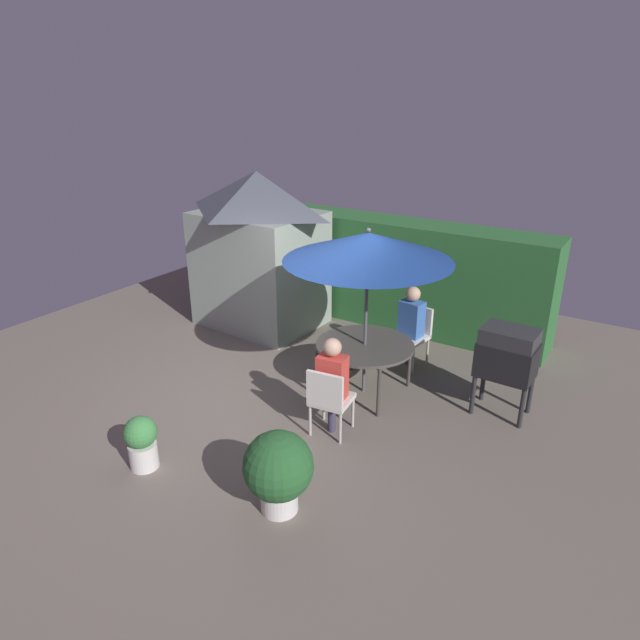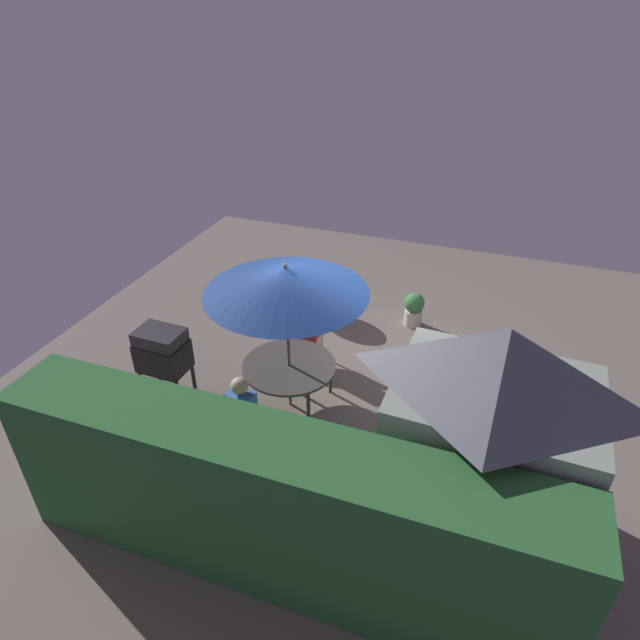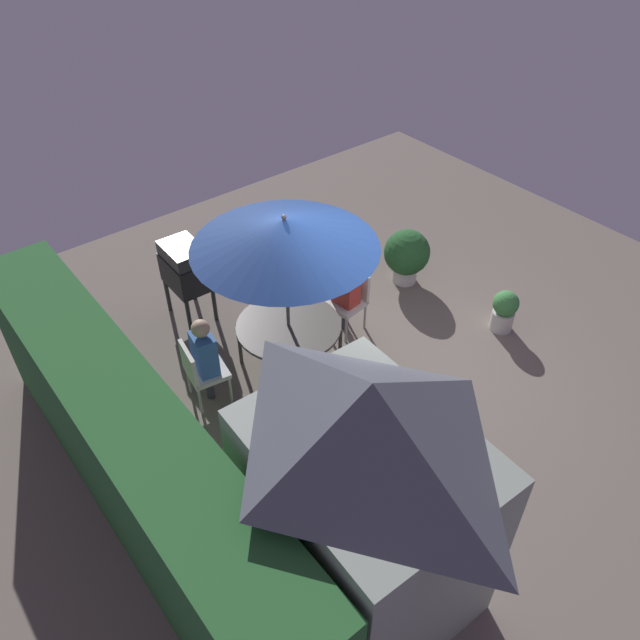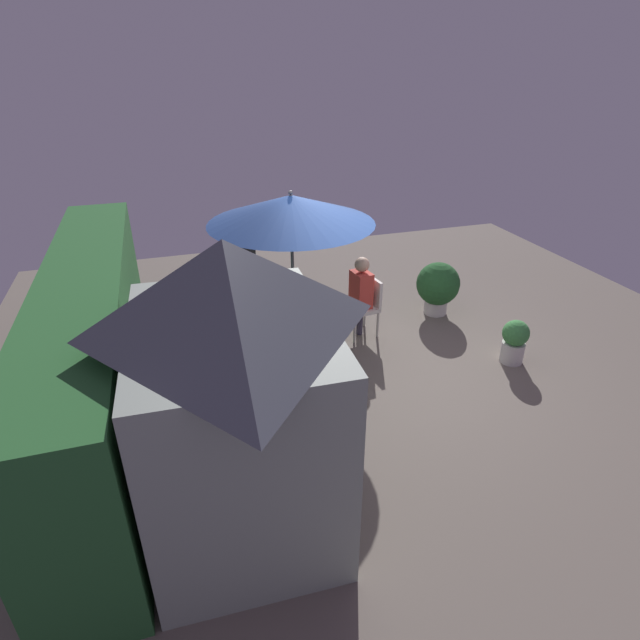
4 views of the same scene
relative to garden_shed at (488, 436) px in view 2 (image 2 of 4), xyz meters
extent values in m
plane|color=#6B6056|center=(1.86, -2.23, -1.37)|extent=(11.00, 11.00, 0.00)
cube|color=#28602D|center=(1.86, 1.27, -0.44)|extent=(5.68, 0.82, 1.87)
cube|color=gray|center=(0.00, 0.00, -0.37)|extent=(2.05, 1.63, 2.01)
pyramid|color=#4C515B|center=(0.00, 0.00, 0.98)|extent=(2.17, 1.73, 0.68)
cube|color=slate|center=(0.03, 0.78, -0.59)|extent=(0.84, 0.06, 1.57)
cylinder|color=#47423D|center=(2.76, -1.22, -0.66)|extent=(1.34, 1.34, 0.04)
cylinder|color=#3C3834|center=(2.29, -1.69, -1.03)|extent=(0.05, 0.05, 0.69)
cylinder|color=#3C3834|center=(3.23, -1.69, -1.03)|extent=(0.05, 0.05, 0.69)
cylinder|color=#3C3834|center=(2.29, -0.75, -1.03)|extent=(0.05, 0.05, 0.69)
cylinder|color=#3C3834|center=(3.23, -0.75, -1.03)|extent=(0.05, 0.05, 0.69)
cylinder|color=#4C4C51|center=(2.76, -1.22, -0.23)|extent=(0.04, 0.04, 2.28)
cone|color=navy|center=(2.76, -1.22, 0.72)|extent=(2.20, 2.20, 0.37)
sphere|color=#4C4C51|center=(2.76, -1.22, 0.93)|extent=(0.06, 0.06, 0.06)
cube|color=black|center=(4.54, -0.76, -0.60)|extent=(0.71, 0.52, 0.45)
cube|color=#2B2B2E|center=(4.54, -0.76, -0.27)|extent=(0.68, 0.49, 0.20)
cylinder|color=#262628|center=(4.23, -0.97, -1.10)|extent=(0.06, 0.06, 0.55)
cylinder|color=#262628|center=(4.85, -0.97, -1.10)|extent=(0.06, 0.06, 0.55)
cylinder|color=#262628|center=(4.23, -0.55, -1.10)|extent=(0.06, 0.06, 0.55)
cylinder|color=#262628|center=(4.85, -0.55, -1.10)|extent=(0.06, 0.06, 0.55)
cube|color=silver|center=(2.90, -2.30, -0.92)|extent=(0.52, 0.52, 0.06)
cube|color=silver|center=(2.93, -2.51, -0.70)|extent=(0.46, 0.11, 0.45)
cylinder|color=#AFABA3|center=(2.73, -2.53, -1.15)|extent=(0.04, 0.04, 0.45)
cylinder|color=#AFABA3|center=(3.13, -2.48, -1.15)|extent=(0.04, 0.04, 0.45)
cylinder|color=#AFABA3|center=(2.68, -2.13, -1.15)|extent=(0.04, 0.04, 0.45)
cylinder|color=#AFABA3|center=(3.07, -2.08, -1.15)|extent=(0.04, 0.04, 0.45)
cube|color=silver|center=(2.94, -0.11, -0.92)|extent=(0.53, 0.53, 0.06)
cube|color=silver|center=(2.98, 0.10, -0.70)|extent=(0.46, 0.12, 0.45)
cylinder|color=#AFABA3|center=(3.17, 0.06, -1.15)|extent=(0.04, 0.04, 0.45)
cylinder|color=#AFABA3|center=(2.78, 0.12, -1.15)|extent=(0.04, 0.04, 0.45)
cylinder|color=#AFABA3|center=(3.11, -0.34, -1.15)|extent=(0.04, 0.04, 0.45)
cylinder|color=#AFABA3|center=(2.71, -0.27, -1.15)|extent=(0.04, 0.04, 0.45)
cylinder|color=silver|center=(3.19, -3.78, -1.26)|extent=(0.38, 0.38, 0.23)
sphere|color=#235628|center=(3.19, -3.78, -0.84)|extent=(0.71, 0.71, 0.71)
cylinder|color=silver|center=(1.50, -4.05, -1.22)|extent=(0.32, 0.32, 0.30)
sphere|color=#3D8442|center=(1.50, -4.05, -0.92)|extent=(0.37, 0.37, 0.37)
cube|color=#CC3D33|center=(2.90, -2.30, -0.62)|extent=(0.37, 0.28, 0.55)
sphere|color=tan|center=(2.90, -2.30, -0.22)|extent=(0.22, 0.22, 0.22)
cylinder|color=#383347|center=(2.90, -2.30, -1.13)|extent=(0.10, 0.10, 0.48)
cube|color=#3866B2|center=(2.94, -0.11, -0.62)|extent=(0.37, 0.29, 0.55)
sphere|color=tan|center=(2.94, -0.11, -0.22)|extent=(0.22, 0.22, 0.22)
cylinder|color=#383347|center=(2.94, -0.11, -1.13)|extent=(0.10, 0.10, 0.48)
camera|label=1|loc=(5.98, -7.36, 2.60)|focal=31.47mm
camera|label=2|loc=(0.24, 4.45, 3.99)|focal=30.36mm
camera|label=3|loc=(-2.17, 2.21, 4.50)|focal=34.98mm
camera|label=4|loc=(-3.52, 0.38, 2.47)|focal=28.54mm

